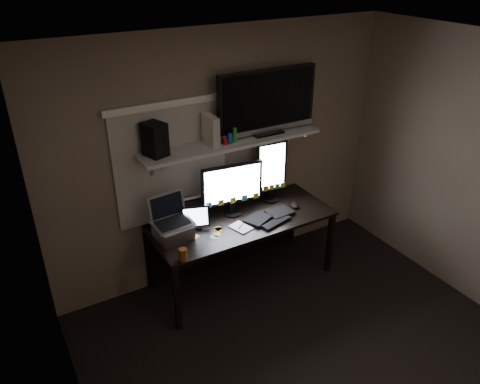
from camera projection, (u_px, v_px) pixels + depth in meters
floor at (330, 374)px, 3.82m from camera, size 3.60×3.60×0.00m
ceiling at (369, 64)px, 2.65m from camera, size 3.60×3.60×0.00m
back_wall at (223, 157)px, 4.61m from camera, size 3.60×0.00×3.60m
left_wall at (82, 345)px, 2.44m from camera, size 0.00×3.60×3.60m
window_blinds at (172, 164)px, 4.34m from camera, size 1.10×0.02×1.10m
desk at (236, 228)px, 4.75m from camera, size 1.80×0.75×0.73m
wall_shelf at (232, 142)px, 4.38m from camera, size 1.80×0.35×0.03m
monitor_landscape at (232, 189)px, 4.54m from camera, size 0.63×0.14×0.55m
monitor_portrait at (271, 171)px, 4.76m from camera, size 0.34×0.10×0.66m
keyboard at (269, 216)px, 4.59m from camera, size 0.55×0.32×0.03m
mouse at (295, 205)px, 4.76m from camera, size 0.09×0.12×0.04m
notepad at (241, 228)px, 4.42m from camera, size 0.19×0.23×0.01m
tablet at (195, 218)px, 4.36m from camera, size 0.29×0.19×0.23m
file_sorter at (192, 209)px, 4.50m from camera, size 0.20×0.11×0.25m
laptop at (172, 220)px, 4.17m from camera, size 0.38×0.32×0.40m
cup at (183, 254)px, 3.96m from camera, size 0.08×0.08×0.10m
sticky_notes at (210, 234)px, 4.33m from camera, size 0.32×0.27×0.00m
tv at (267, 102)px, 4.41m from camera, size 1.04×0.20×0.62m
game_console at (211, 130)px, 4.23m from camera, size 0.07×0.23×0.28m
speaker at (155, 139)px, 4.00m from camera, size 0.21×0.24×0.29m
bottles at (230, 136)px, 4.27m from camera, size 0.23×0.12×0.14m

